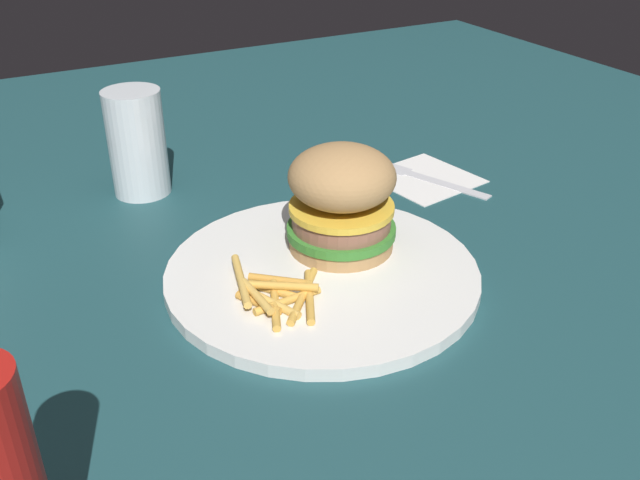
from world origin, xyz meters
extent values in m
plane|color=#1E474C|center=(0.00, 0.00, 0.00)|extent=(1.60, 1.60, 0.00)
cylinder|color=white|center=(0.02, 0.00, 0.01)|extent=(0.29, 0.29, 0.01)
cylinder|color=tan|center=(-0.01, 0.04, 0.02)|extent=(0.10, 0.10, 0.01)
cylinder|color=#387F2D|center=(-0.01, 0.04, 0.03)|extent=(0.10, 0.10, 0.01)
cylinder|color=#8E5B47|center=(-0.01, 0.04, 0.04)|extent=(0.09, 0.09, 0.02)
cylinder|color=yellow|center=(-0.01, 0.04, 0.05)|extent=(0.10, 0.10, 0.01)
ellipsoid|color=tan|center=(-0.01, 0.04, 0.09)|extent=(0.10, 0.10, 0.06)
cylinder|color=gold|center=(0.06, -0.03, 0.02)|extent=(0.07, 0.04, 0.01)
cylinder|color=gold|center=(0.05, -0.08, 0.02)|extent=(0.04, 0.03, 0.01)
cylinder|color=gold|center=(0.04, -0.06, 0.02)|extent=(0.04, 0.03, 0.01)
cylinder|color=gold|center=(0.06, -0.04, 0.02)|extent=(0.07, 0.06, 0.01)
cylinder|color=gold|center=(0.06, -0.07, 0.02)|extent=(0.07, 0.03, 0.01)
cylinder|color=#E5B251|center=(0.05, -0.07, 0.02)|extent=(0.06, 0.03, 0.01)
cylinder|color=gold|center=(0.06, -0.05, 0.02)|extent=(0.01, 0.06, 0.01)
cylinder|color=#E5B251|center=(0.02, -0.08, 0.02)|extent=(0.08, 0.03, 0.01)
cylinder|color=#E5B251|center=(0.05, -0.08, 0.02)|extent=(0.05, 0.01, 0.01)
cylinder|color=gold|center=(0.03, -0.05, 0.02)|extent=(0.04, 0.05, 0.01)
cylinder|color=gold|center=(0.04, -0.05, 0.02)|extent=(0.04, 0.05, 0.01)
cube|color=white|center=(-0.12, 0.22, 0.00)|extent=(0.13, 0.13, 0.00)
cube|color=silver|center=(-0.09, 0.23, 0.00)|extent=(0.11, 0.05, 0.00)
cube|color=silver|center=(-0.16, 0.20, 0.00)|extent=(0.04, 0.04, 0.00)
cylinder|color=silver|center=(-0.19, 0.20, 0.00)|extent=(0.03, 0.01, 0.00)
cylinder|color=silver|center=(-0.18, 0.19, 0.00)|extent=(0.03, 0.01, 0.00)
cylinder|color=silver|center=(-0.18, 0.18, 0.00)|extent=(0.03, 0.01, 0.00)
cylinder|color=silver|center=(-0.24, -0.09, 0.06)|extent=(0.06, 0.06, 0.12)
cylinder|color=orange|center=(-0.24, -0.09, 0.03)|extent=(0.06, 0.06, 0.07)
camera|label=1|loc=(0.50, -0.26, 0.35)|focal=39.52mm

